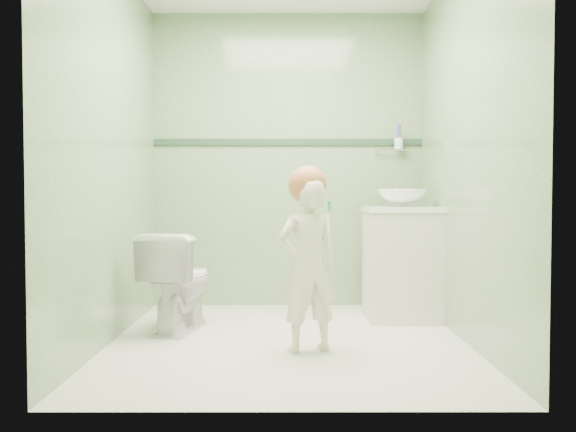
{
  "coord_description": "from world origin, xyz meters",
  "views": [
    {
      "loc": [
        -0.0,
        -3.81,
        0.92
      ],
      "look_at": [
        0.0,
        0.15,
        0.78
      ],
      "focal_mm": 38.26,
      "sensor_mm": 36.0,
      "label": 1
    }
  ],
  "objects": [
    {
      "name": "hair_cap",
      "position": [
        0.11,
        -0.22,
        0.98
      ],
      "size": [
        0.22,
        0.22,
        0.22
      ],
      "primitive_type": "sphere",
      "color": "#BE6C46",
      "rests_on": "toddler"
    },
    {
      "name": "counter",
      "position": [
        0.84,
        0.7,
        0.81
      ],
      "size": [
        0.54,
        0.52,
        0.04
      ],
      "primitive_type": "cube",
      "color": "white",
      "rests_on": "vanity"
    },
    {
      "name": "vanity",
      "position": [
        0.84,
        0.7,
        0.4
      ],
      "size": [
        0.52,
        0.5,
        0.8
      ],
      "primitive_type": "cube",
      "color": "beige",
      "rests_on": "ground"
    },
    {
      "name": "toddler",
      "position": [
        0.11,
        -0.25,
        0.51
      ],
      "size": [
        0.43,
        0.36,
        1.01
      ],
      "primitive_type": "imported",
      "rotation": [
        0.0,
        0.0,
        3.5
      ],
      "color": "silver",
      "rests_on": "ground"
    },
    {
      "name": "basin",
      "position": [
        0.84,
        0.7,
        0.89
      ],
      "size": [
        0.37,
        0.37,
        0.13
      ],
      "primitive_type": "imported",
      "color": "white",
      "rests_on": "counter"
    },
    {
      "name": "trim_stripe",
      "position": [
        0.0,
        1.24,
        1.35
      ],
      "size": [
        2.2,
        0.02,
        0.05
      ],
      "primitive_type": "cube",
      "color": "#26442F",
      "rests_on": "room_shell"
    },
    {
      "name": "toilet",
      "position": [
        -0.74,
        0.33,
        0.33
      ],
      "size": [
        0.49,
        0.71,
        0.67
      ],
      "primitive_type": "imported",
      "rotation": [
        0.0,
        0.0,
        2.95
      ],
      "color": "white",
      "rests_on": "ground"
    },
    {
      "name": "teal_toothbrush",
      "position": [
        0.23,
        -0.34,
        0.85
      ],
      "size": [
        0.1,
        0.14,
        0.08
      ],
      "color": "#018A63",
      "rests_on": "toddler"
    },
    {
      "name": "ground",
      "position": [
        0.0,
        0.0,
        0.0
      ],
      "size": [
        2.5,
        2.5,
        0.0
      ],
      "primitive_type": "plane",
      "color": "silver",
      "rests_on": "ground"
    },
    {
      "name": "room_shell",
      "position": [
        0.0,
        0.0,
        1.2
      ],
      "size": [
        2.5,
        2.54,
        2.4
      ],
      "color": "gray",
      "rests_on": "ground"
    },
    {
      "name": "faucet",
      "position": [
        0.84,
        0.89,
        0.97
      ],
      "size": [
        0.03,
        0.13,
        0.18
      ],
      "color": "silver",
      "rests_on": "counter"
    },
    {
      "name": "cup_holder",
      "position": [
        0.89,
        1.18,
        1.33
      ],
      "size": [
        0.26,
        0.07,
        0.21
      ],
      "color": "silver",
      "rests_on": "room_shell"
    }
  ]
}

